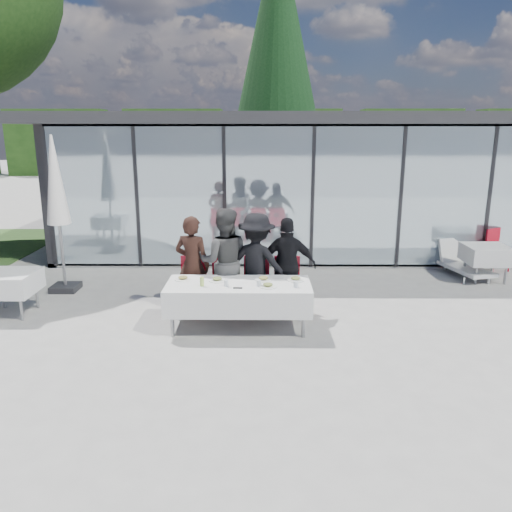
# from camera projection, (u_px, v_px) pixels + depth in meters

# --- Properties ---
(ground) EXTENTS (90.00, 90.00, 0.00)m
(ground) POSITION_uv_depth(u_px,v_px,m) (268.00, 340.00, 7.52)
(ground) COLOR #979590
(ground) RESTS_ON ground
(pavilion) EXTENTS (14.80, 8.80, 3.44)m
(pavilion) POSITION_uv_depth(u_px,v_px,m) (332.00, 162.00, 14.89)
(pavilion) COLOR gray
(pavilion) RESTS_ON ground
(treeline) EXTENTS (62.50, 2.00, 4.40)m
(treeline) POSITION_uv_depth(u_px,v_px,m) (233.00, 143.00, 34.13)
(treeline) COLOR #163210
(treeline) RESTS_ON ground
(dining_table) EXTENTS (2.26, 0.96, 0.75)m
(dining_table) POSITION_uv_depth(u_px,v_px,m) (239.00, 296.00, 7.85)
(dining_table) COLOR silver
(dining_table) RESTS_ON ground
(diner_a) EXTENTS (0.77, 0.77, 1.70)m
(diner_a) POSITION_uv_depth(u_px,v_px,m) (193.00, 265.00, 8.48)
(diner_a) COLOR #321C16
(diner_a) RESTS_ON ground
(diner_chair_a) EXTENTS (0.44, 0.44, 0.97)m
(diner_chair_a) POSITION_uv_depth(u_px,v_px,m) (193.00, 282.00, 8.58)
(diner_chair_a) COLOR #B20B1D
(diner_chair_a) RESTS_ON ground
(diner_b) EXTENTS (0.90, 0.90, 1.82)m
(diner_b) POSITION_uv_depth(u_px,v_px,m) (224.00, 261.00, 8.46)
(diner_b) COLOR #434343
(diner_b) RESTS_ON ground
(diner_chair_b) EXTENTS (0.44, 0.44, 0.97)m
(diner_chair_b) POSITION_uv_depth(u_px,v_px,m) (225.00, 282.00, 8.58)
(diner_chair_b) COLOR #B20B1D
(diner_chair_b) RESTS_ON ground
(diner_c) EXTENTS (1.42, 1.42, 1.74)m
(diner_c) POSITION_uv_depth(u_px,v_px,m) (257.00, 264.00, 8.47)
(diner_c) COLOR black
(diner_c) RESTS_ON ground
(diner_chair_c) EXTENTS (0.44, 0.44, 0.97)m
(diner_chair_c) POSITION_uv_depth(u_px,v_px,m) (257.00, 282.00, 8.57)
(diner_chair_c) COLOR #B20B1D
(diner_chair_c) RESTS_ON ground
(diner_d) EXTENTS (0.98, 0.98, 1.67)m
(diner_d) POSITION_uv_depth(u_px,v_px,m) (287.00, 266.00, 8.47)
(diner_d) COLOR black
(diner_d) RESTS_ON ground
(diner_chair_d) EXTENTS (0.44, 0.44, 0.97)m
(diner_chair_d) POSITION_uv_depth(u_px,v_px,m) (287.00, 282.00, 8.57)
(diner_chair_d) COLOR #B20B1D
(diner_chair_d) RESTS_ON ground
(plate_a) EXTENTS (0.27, 0.27, 0.07)m
(plate_a) POSITION_uv_depth(u_px,v_px,m) (183.00, 278.00, 7.98)
(plate_a) COLOR white
(plate_a) RESTS_ON dining_table
(plate_b) EXTENTS (0.27, 0.27, 0.07)m
(plate_b) POSITION_uv_depth(u_px,v_px,m) (217.00, 280.00, 7.91)
(plate_b) COLOR white
(plate_b) RESTS_ON dining_table
(plate_c) EXTENTS (0.27, 0.27, 0.07)m
(plate_c) POSITION_uv_depth(u_px,v_px,m) (263.00, 279.00, 7.95)
(plate_c) COLOR white
(plate_c) RESTS_ON dining_table
(plate_d) EXTENTS (0.27, 0.27, 0.07)m
(plate_d) POSITION_uv_depth(u_px,v_px,m) (296.00, 279.00, 7.93)
(plate_d) COLOR white
(plate_d) RESTS_ON dining_table
(plate_extra) EXTENTS (0.27, 0.27, 0.07)m
(plate_extra) POSITION_uv_depth(u_px,v_px,m) (268.00, 285.00, 7.61)
(plate_extra) COLOR white
(plate_extra) RESTS_ON dining_table
(juice_bottle) EXTENTS (0.06, 0.06, 0.14)m
(juice_bottle) POSITION_uv_depth(u_px,v_px,m) (202.00, 282.00, 7.65)
(juice_bottle) COLOR #A6C953
(juice_bottle) RESTS_ON dining_table
(drinking_glasses) EXTENTS (1.14, 0.12, 0.10)m
(drinking_glasses) POSITION_uv_depth(u_px,v_px,m) (260.00, 284.00, 7.63)
(drinking_glasses) COLOR silver
(drinking_glasses) RESTS_ON dining_table
(folded_eyeglasses) EXTENTS (0.14, 0.03, 0.01)m
(folded_eyeglasses) POSITION_uv_depth(u_px,v_px,m) (238.00, 288.00, 7.55)
(folded_eyeglasses) COLOR black
(folded_eyeglasses) RESTS_ON dining_table
(spare_table_left) EXTENTS (0.86, 0.86, 0.74)m
(spare_table_left) POSITION_uv_depth(u_px,v_px,m) (10.00, 283.00, 8.47)
(spare_table_left) COLOR silver
(spare_table_left) RESTS_ON ground
(spare_table_right) EXTENTS (0.86, 0.86, 0.74)m
(spare_table_right) POSITION_uv_depth(u_px,v_px,m) (486.00, 255.00, 10.39)
(spare_table_right) COLOR silver
(spare_table_right) RESTS_ON ground
(spare_chair_a) EXTENTS (0.55, 0.55, 0.97)m
(spare_chair_a) POSITION_uv_depth(u_px,v_px,m) (496.00, 246.00, 11.28)
(spare_chair_a) COLOR #B20B1D
(spare_chair_a) RESTS_ON ground
(spare_chair_b) EXTENTS (0.60, 0.60, 0.97)m
(spare_chair_b) POSITION_uv_depth(u_px,v_px,m) (487.00, 247.00, 11.16)
(spare_chair_b) COLOR #B20B1D
(spare_chair_b) RESTS_ON ground
(market_umbrella) EXTENTS (0.50, 0.50, 3.00)m
(market_umbrella) POSITION_uv_depth(u_px,v_px,m) (56.00, 191.00, 9.37)
(market_umbrella) COLOR black
(market_umbrella) RESTS_ON ground
(lounger) EXTENTS (0.91, 1.44, 0.72)m
(lounger) POSITION_uv_depth(u_px,v_px,m) (462.00, 263.00, 10.87)
(lounger) COLOR silver
(lounger) RESTS_ON ground
(conifer_tree) EXTENTS (4.00, 4.00, 10.50)m
(conifer_tree) POSITION_uv_depth(u_px,v_px,m) (277.00, 49.00, 18.64)
(conifer_tree) COLOR #382316
(conifer_tree) RESTS_ON ground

